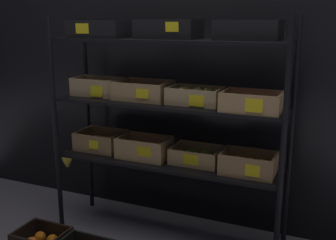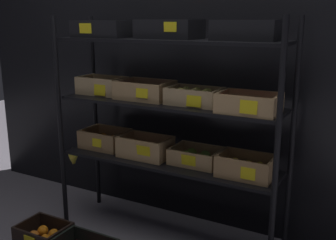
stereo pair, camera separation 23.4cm
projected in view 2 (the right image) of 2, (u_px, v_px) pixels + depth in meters
The scene contains 4 objects.
ground_plane at pixel (168, 236), 2.78m from camera, with size 10.00×10.00×0.00m, color slate.
storefront_wall at pixel (195, 50), 2.81m from camera, with size 3.90×0.12×2.49m, color black.
display_rack at pixel (169, 102), 2.56m from camera, with size 1.61×0.42×1.48m.
crate_ground_orange at pixel (44, 235), 2.69m from camera, with size 0.32×0.26×0.13m.
Camera 2 is at (1.20, -2.20, 1.45)m, focal length 42.97 mm.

